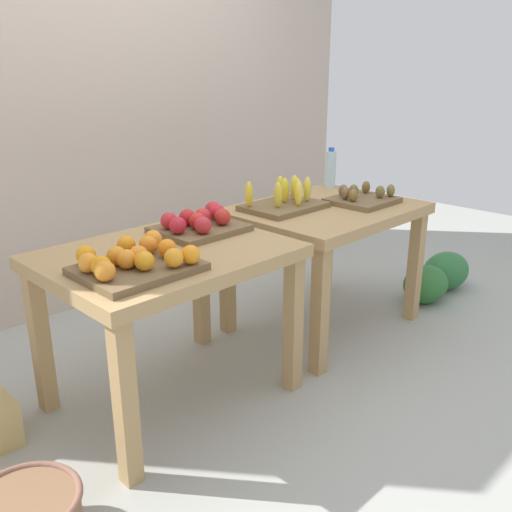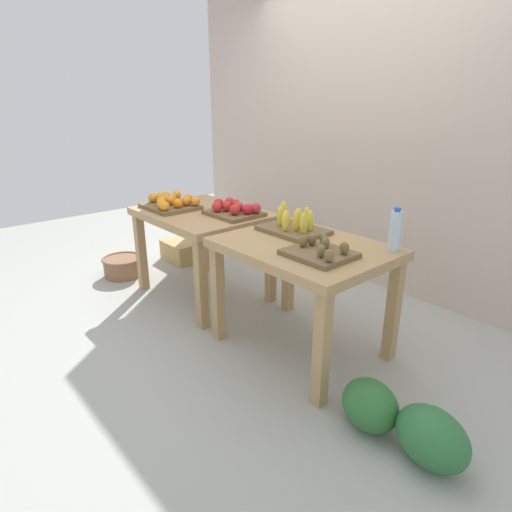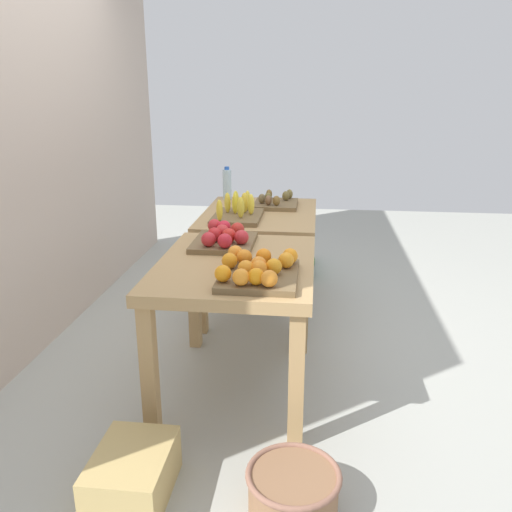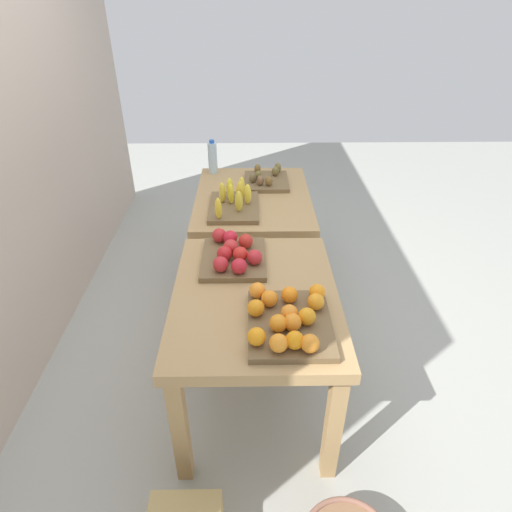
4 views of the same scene
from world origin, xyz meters
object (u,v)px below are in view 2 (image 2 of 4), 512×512
(apple_bin, at_px, (234,210))
(wicker_basket, at_px, (123,266))
(watermelon_pile, at_px, (403,422))
(display_table_left, at_px, (202,224))
(water_bottle, at_px, (395,231))
(cardboard_produce_box, at_px, (182,251))
(orange_bin, at_px, (171,203))
(kiwi_bin, at_px, (320,251))
(banana_crate, at_px, (294,226))
(display_table_right, at_px, (303,260))

(apple_bin, bearing_deg, wicker_basket, -158.06)
(watermelon_pile, bearing_deg, display_table_left, 172.50)
(water_bottle, distance_m, cardboard_produce_box, 2.52)
(wicker_basket, distance_m, cardboard_produce_box, 0.65)
(orange_bin, distance_m, kiwi_bin, 1.58)
(apple_bin, height_order, wicker_basket, apple_bin)
(banana_crate, bearing_deg, display_table_left, -172.02)
(kiwi_bin, distance_m, wicker_basket, 2.31)
(apple_bin, xyz_separation_m, banana_crate, (0.63, 0.02, 0.00))
(banana_crate, relative_size, water_bottle, 1.70)
(kiwi_bin, height_order, cardboard_produce_box, kiwi_bin)
(apple_bin, xyz_separation_m, wicker_basket, (-1.14, -0.46, -0.69))
(orange_bin, distance_m, cardboard_produce_box, 1.01)
(orange_bin, bearing_deg, apple_bin, 25.29)
(display_table_right, distance_m, cardboard_produce_box, 2.07)
(cardboard_produce_box, bearing_deg, display_table_left, -19.35)
(water_bottle, bearing_deg, apple_bin, -171.21)
(display_table_left, distance_m, watermelon_pile, 2.11)
(display_table_left, relative_size, cardboard_produce_box, 2.60)
(apple_bin, relative_size, banana_crate, 0.93)
(display_table_right, xyz_separation_m, wicker_basket, (-1.98, -0.35, -0.53))
(orange_bin, height_order, watermelon_pile, orange_bin)
(orange_bin, distance_m, wicker_basket, 0.95)
(orange_bin, relative_size, wicker_basket, 1.20)
(kiwi_bin, distance_m, cardboard_produce_box, 2.32)
(display_table_left, xyz_separation_m, kiwi_bin, (1.33, -0.10, 0.14))
(cardboard_produce_box, bearing_deg, orange_bin, -35.69)
(display_table_right, relative_size, watermelon_pile, 1.47)
(kiwi_bin, bearing_deg, display_table_left, 175.84)
(kiwi_bin, bearing_deg, cardboard_produce_box, 169.71)
(watermelon_pile, distance_m, cardboard_produce_box, 2.95)
(orange_bin, relative_size, kiwi_bin, 1.23)
(banana_crate, bearing_deg, kiwi_bin, -27.89)
(orange_bin, bearing_deg, display_table_left, 29.23)
(wicker_basket, bearing_deg, cardboard_produce_box, 89.18)
(display_table_left, relative_size, watermelon_pile, 1.47)
(banana_crate, xyz_separation_m, water_bottle, (0.64, 0.18, 0.08))
(display_table_left, height_order, banana_crate, banana_crate)
(orange_bin, xyz_separation_m, wicker_basket, (-0.62, -0.21, -0.69))
(display_table_left, bearing_deg, banana_crate, 7.98)
(apple_bin, relative_size, kiwi_bin, 1.12)
(orange_bin, distance_m, banana_crate, 1.18)
(banana_crate, bearing_deg, watermelon_pile, -19.29)
(display_table_left, height_order, cardboard_produce_box, display_table_left)
(cardboard_produce_box, bearing_deg, water_bottle, 0.16)
(apple_bin, xyz_separation_m, watermelon_pile, (1.76, -0.38, -0.65))
(display_table_left, height_order, apple_bin, apple_bin)
(orange_bin, bearing_deg, wicker_basket, -161.02)
(watermelon_pile, height_order, wicker_basket, watermelon_pile)
(banana_crate, distance_m, kiwi_bin, 0.48)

